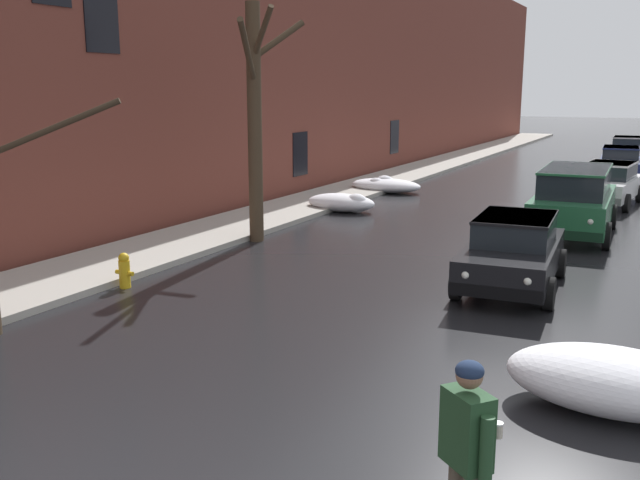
% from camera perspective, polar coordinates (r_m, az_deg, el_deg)
% --- Properties ---
extents(left_sidewalk_slab, '(2.57, 80.00, 0.14)m').
position_cam_1_polar(left_sidewalk_slab, '(24.94, 0.37, 3.36)').
color(left_sidewalk_slab, '#A8A399').
rests_on(left_sidewalk_slab, ground).
extents(brick_townhouse_facade, '(0.63, 80.00, 10.40)m').
position_cam_1_polar(brick_townhouse_facade, '(25.54, -3.33, 15.07)').
color(brick_townhouse_facade, brown).
rests_on(brick_townhouse_facade, ground).
extents(snow_bank_near_corner_left, '(2.75, 1.45, 0.63)m').
position_cam_1_polar(snow_bank_near_corner_left, '(27.08, 5.24, 4.42)').
color(snow_bank_near_corner_left, white).
rests_on(snow_bank_near_corner_left, ground).
extents(snow_bank_along_left_kerb, '(2.56, 1.49, 0.76)m').
position_cam_1_polar(snow_bank_along_left_kerb, '(9.49, 22.70, -10.52)').
color(snow_bank_along_left_kerb, white).
rests_on(snow_bank_along_left_kerb, ground).
extents(snow_bank_mid_block_left, '(2.29, 1.22, 0.62)m').
position_cam_1_polar(snow_bank_mid_block_left, '(22.69, 1.83, 3.02)').
color(snow_bank_mid_block_left, white).
rests_on(snow_bank_mid_block_left, ground).
extents(bare_tree_second_along_sidewalk, '(1.19, 3.17, 5.93)m').
position_cam_1_polar(bare_tree_second_along_sidewalk, '(17.97, -5.21, 10.02)').
color(bare_tree_second_along_sidewalk, '#423323').
rests_on(bare_tree_second_along_sidewalk, ground).
extents(sedan_black_approaching_near_lane, '(2.05, 4.07, 1.42)m').
position_cam_1_polar(sedan_black_approaching_near_lane, '(14.44, 15.30, -0.80)').
color(sedan_black_approaching_near_lane, black).
rests_on(sedan_black_approaching_near_lane, ground).
extents(suv_green_parked_kerbside_close, '(2.20, 4.87, 1.82)m').
position_cam_1_polar(suv_green_parked_kerbside_close, '(20.05, 19.79, 3.14)').
color(suv_green_parked_kerbside_close, '#1E5633').
rests_on(suv_green_parked_kerbside_close, ground).
extents(sedan_white_parked_kerbside_mid, '(2.15, 4.17, 1.42)m').
position_cam_1_polar(sedan_white_parked_kerbside_mid, '(25.87, 22.20, 4.30)').
color(sedan_white_parked_kerbside_mid, silver).
rests_on(sedan_white_parked_kerbside_mid, ground).
extents(sedan_darkblue_parked_far_down_block, '(2.08, 4.41, 1.42)m').
position_cam_1_polar(sedan_darkblue_parked_far_down_block, '(33.17, 23.00, 5.77)').
color(sedan_darkblue_parked_far_down_block, navy).
rests_on(sedan_darkblue_parked_far_down_block, ground).
extents(sedan_silver_queued_behind_truck, '(2.02, 4.03, 1.42)m').
position_cam_1_polar(sedan_silver_queued_behind_truck, '(40.33, 23.56, 6.68)').
color(sedan_silver_queued_behind_truck, '#B7B7BC').
rests_on(sedan_silver_queued_behind_truck, ground).
extents(pedestrian_with_coffee, '(0.58, 0.48, 1.76)m').
position_cam_1_polar(pedestrian_with_coffee, '(6.09, 11.70, -15.88)').
color(pedestrian_with_coffee, brown).
rests_on(pedestrian_with_coffee, ground).
extents(fire_hydrant, '(0.42, 0.22, 0.71)m').
position_cam_1_polar(fire_hydrant, '(14.50, -15.47, -2.36)').
color(fire_hydrant, gold).
rests_on(fire_hydrant, ground).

